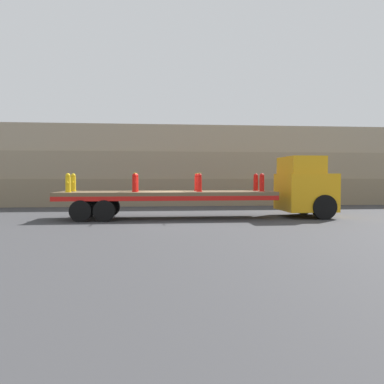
# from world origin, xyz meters

# --- Properties ---
(ground_plane) EXTENTS (120.00, 120.00, 0.00)m
(ground_plane) POSITION_xyz_m (0.00, 0.00, 0.00)
(ground_plane) COLOR #38383A
(rock_cliff) EXTENTS (60.00, 3.30, 5.38)m
(rock_cliff) POSITION_xyz_m (0.00, 8.66, 2.69)
(rock_cliff) COLOR #84755B
(rock_cliff) RESTS_ON ground_plane
(truck_cab) EXTENTS (2.29, 2.72, 2.88)m
(truck_cab) POSITION_xyz_m (6.70, 0.00, 1.45)
(truck_cab) COLOR orange
(truck_cab) RESTS_ON ground_plane
(flatbed_trailer) EXTENTS (9.92, 2.51, 1.25)m
(flatbed_trailer) POSITION_xyz_m (-0.64, 0.00, 1.02)
(flatbed_trailer) COLOR brown
(flatbed_trailer) RESTS_ON ground_plane
(fire_hydrant_yellow_near_0) EXTENTS (0.28, 0.43, 0.84)m
(fire_hydrant_yellow_near_0) POSITION_xyz_m (-4.36, -0.53, 1.66)
(fire_hydrant_yellow_near_0) COLOR gold
(fire_hydrant_yellow_near_0) RESTS_ON flatbed_trailer
(fire_hydrant_yellow_far_0) EXTENTS (0.28, 0.43, 0.84)m
(fire_hydrant_yellow_far_0) POSITION_xyz_m (-4.36, 0.53, 1.66)
(fire_hydrant_yellow_far_0) COLOR gold
(fire_hydrant_yellow_far_0) RESTS_ON flatbed_trailer
(fire_hydrant_red_near_1) EXTENTS (0.28, 0.43, 0.84)m
(fire_hydrant_red_near_1) POSITION_xyz_m (-1.45, -0.53, 1.66)
(fire_hydrant_red_near_1) COLOR red
(fire_hydrant_red_near_1) RESTS_ON flatbed_trailer
(fire_hydrant_red_far_1) EXTENTS (0.28, 0.43, 0.84)m
(fire_hydrant_red_far_1) POSITION_xyz_m (-1.45, 0.53, 1.66)
(fire_hydrant_red_far_1) COLOR red
(fire_hydrant_red_far_1) RESTS_ON flatbed_trailer
(fire_hydrant_red_near_2) EXTENTS (0.28, 0.43, 0.84)m
(fire_hydrant_red_near_2) POSITION_xyz_m (1.45, -0.53, 1.66)
(fire_hydrant_red_near_2) COLOR red
(fire_hydrant_red_near_2) RESTS_ON flatbed_trailer
(fire_hydrant_red_far_2) EXTENTS (0.28, 0.43, 0.84)m
(fire_hydrant_red_far_2) POSITION_xyz_m (1.45, 0.53, 1.66)
(fire_hydrant_red_far_2) COLOR red
(fire_hydrant_red_far_2) RESTS_ON flatbed_trailer
(fire_hydrant_red_near_3) EXTENTS (0.28, 0.43, 0.84)m
(fire_hydrant_red_near_3) POSITION_xyz_m (4.36, -0.53, 1.66)
(fire_hydrant_red_near_3) COLOR red
(fire_hydrant_red_near_3) RESTS_ON flatbed_trailer
(fire_hydrant_red_far_3) EXTENTS (0.28, 0.43, 0.84)m
(fire_hydrant_red_far_3) POSITION_xyz_m (4.36, 0.53, 1.66)
(fire_hydrant_red_far_3) COLOR red
(fire_hydrant_red_far_3) RESTS_ON flatbed_trailer
(cargo_strap_rear) EXTENTS (0.05, 2.61, 0.01)m
(cargo_strap_rear) POSITION_xyz_m (-1.45, 0.00, 2.09)
(cargo_strap_rear) COLOR yellow
(cargo_strap_rear) RESTS_ON fire_hydrant_red_near_1
(cargo_strap_middle) EXTENTS (0.05, 2.61, 0.01)m
(cargo_strap_middle) POSITION_xyz_m (1.45, 0.00, 2.09)
(cargo_strap_middle) COLOR yellow
(cargo_strap_middle) RESTS_ON fire_hydrant_red_near_2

